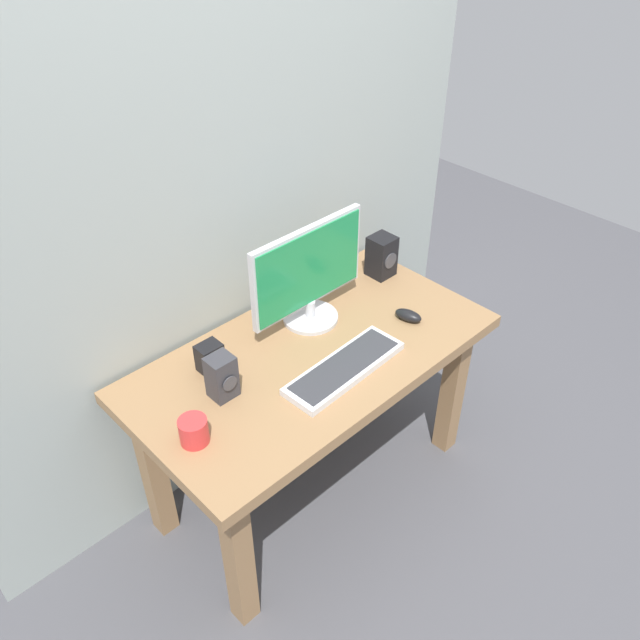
% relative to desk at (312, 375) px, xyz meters
% --- Properties ---
extents(ground_plane, '(6.00, 6.00, 0.00)m').
position_rel_desk_xyz_m(ground_plane, '(0.00, 0.00, -0.59)').
color(ground_plane, '#4C4C51').
extents(wall_back, '(2.28, 0.04, 3.00)m').
position_rel_desk_xyz_m(wall_back, '(0.00, 0.38, 0.91)').
color(wall_back, '#9EA8A3').
rests_on(wall_back, ground_plane).
extents(desk, '(1.31, 0.69, 0.71)m').
position_rel_desk_xyz_m(desk, '(0.00, 0.00, 0.00)').
color(desk, '#936D47').
rests_on(desk, ground_plane).
extents(monitor, '(0.50, 0.21, 0.38)m').
position_rel_desk_xyz_m(monitor, '(0.13, 0.15, 0.31)').
color(monitor, silver).
rests_on(monitor, desk).
extents(keyboard_primary, '(0.47, 0.17, 0.03)m').
position_rel_desk_xyz_m(keyboard_primary, '(0.01, -0.15, 0.13)').
color(keyboard_primary, silver).
rests_on(keyboard_primary, desk).
extents(mouse, '(0.07, 0.11, 0.04)m').
position_rel_desk_xyz_m(mouse, '(0.38, -0.11, 0.13)').
color(mouse, black).
rests_on(mouse, desk).
extents(speaker_right, '(0.10, 0.10, 0.17)m').
position_rel_desk_xyz_m(speaker_right, '(0.54, 0.16, 0.20)').
color(speaker_right, black).
rests_on(speaker_right, desk).
extents(speaker_left, '(0.08, 0.08, 0.15)m').
position_rel_desk_xyz_m(speaker_left, '(-0.35, 0.04, 0.19)').
color(speaker_left, '#333338').
rests_on(speaker_left, desk).
extents(audio_controller, '(0.08, 0.08, 0.10)m').
position_rel_desk_xyz_m(audio_controller, '(-0.31, 0.17, 0.16)').
color(audio_controller, black).
rests_on(audio_controller, desk).
extents(coffee_mug, '(0.09, 0.09, 0.08)m').
position_rel_desk_xyz_m(coffee_mug, '(-0.54, -0.06, 0.15)').
color(coffee_mug, red).
rests_on(coffee_mug, desk).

